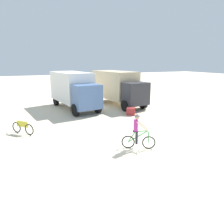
{
  "coord_description": "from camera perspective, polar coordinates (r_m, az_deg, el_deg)",
  "views": [
    {
      "loc": [
        -5.73,
        -8.59,
        4.39
      ],
      "look_at": [
        -0.09,
        3.66,
        1.1
      ],
      "focal_mm": 33.88,
      "sensor_mm": 36.0,
      "label": 1
    }
  ],
  "objects": [
    {
      "name": "ground_plane",
      "position": [
        11.22,
        8.38,
        -9.48
      ],
      "size": [
        120.0,
        120.0,
        0.0
      ],
      "primitive_type": "plane",
      "color": "beige"
    },
    {
      "name": "box_truck_white_box",
      "position": [
        19.93,
        -10.32,
        6.24
      ],
      "size": [
        3.2,
        6.99,
        3.35
      ],
      "color": "white",
      "rests_on": "ground"
    },
    {
      "name": "box_truck_tan_camper",
      "position": [
        21.28,
        1.61,
        6.92
      ],
      "size": [
        3.2,
        6.99,
        3.35
      ],
      "color": "#CCB78E",
      "rests_on": "ground"
    },
    {
      "name": "cyclist_orange_shirt",
      "position": [
        10.78,
        6.9,
        -5.6
      ],
      "size": [
        1.54,
        0.91,
        1.82
      ],
      "color": "black",
      "rests_on": "ground"
    },
    {
      "name": "bicycle_spare",
      "position": [
        14.09,
        -22.97,
        -3.87
      ],
      "size": [
        1.18,
        1.35,
        0.97
      ],
      "color": "black",
      "rests_on": "ground"
    },
    {
      "name": "supply_crate",
      "position": [
        17.6,
        5.1,
        0.22
      ],
      "size": [
        0.95,
        0.95,
        0.6
      ],
      "primitive_type": "cube",
      "rotation": [
        0.0,
        0.0,
        2.55
      ],
      "color": "#9E2D2D",
      "rests_on": "ground"
    }
  ]
}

